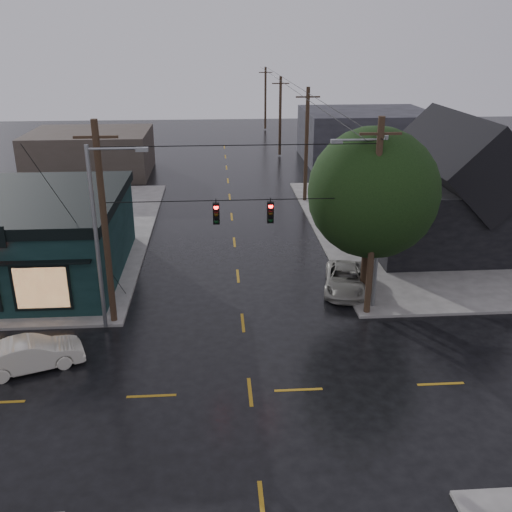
{
  "coord_description": "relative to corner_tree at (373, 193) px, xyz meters",
  "views": [
    {
      "loc": [
        -1.15,
        -19.65,
        13.67
      ],
      "look_at": [
        0.68,
        6.14,
        3.57
      ],
      "focal_mm": 40.0,
      "sensor_mm": 36.0,
      "label": 1
    }
  ],
  "objects": [
    {
      "name": "bg_building_east",
      "position": [
        9.0,
        36.27,
        -3.1
      ],
      "size": [
        14.0,
        12.0,
        5.6
      ],
      "primitive_type": "cube",
      "color": "#26252A",
      "rests_on": "ground"
    },
    {
      "name": "corner_tree",
      "position": [
        0.0,
        0.0,
        0.0
      ],
      "size": [
        6.89,
        6.89,
        9.22
      ],
      "color": "black",
      "rests_on": "ground"
    },
    {
      "name": "ne_building",
      "position": [
        8.0,
        8.27,
        -1.43
      ],
      "size": [
        12.6,
        11.6,
        8.75
      ],
      "color": "black",
      "rests_on": "ground"
    },
    {
      "name": "span_signal_assembly",
      "position": [
        -6.9,
        -2.23,
        -0.21
      ],
      "size": [
        13.0,
        0.48,
        1.23
      ],
      "color": "black",
      "rests_on": "ground"
    },
    {
      "name": "bg_building_west",
      "position": [
        -21.0,
        31.27,
        -3.7
      ],
      "size": [
        12.0,
        10.0,
        4.4
      ],
      "primitive_type": "cube",
      "color": "#3B322A",
      "rests_on": "ground"
    },
    {
      "name": "sedan_cream",
      "position": [
        -16.34,
        -6.29,
        -5.2
      ],
      "size": [
        4.55,
        2.92,
        1.41
      ],
      "primitive_type": "imported",
      "rotation": [
        0.0,
        0.0,
        1.93
      ],
      "color": "beige",
      "rests_on": "ground"
    },
    {
      "name": "utility_pole_far_c",
      "position": [
        -0.5,
        59.27,
        -5.9
      ],
      "size": [
        2.0,
        0.32,
        9.15
      ],
      "primitive_type": null,
      "color": "#2E2114",
      "rests_on": "ground"
    },
    {
      "name": "utility_pole_far_a",
      "position": [
        -0.5,
        19.27,
        -5.9
      ],
      "size": [
        2.0,
        0.32,
        9.65
      ],
      "primitive_type": null,
      "color": "#2E2114",
      "rests_on": "ground"
    },
    {
      "name": "utility_pole_far_b",
      "position": [
        -0.5,
        39.27,
        -5.9
      ],
      "size": [
        2.0,
        0.32,
        9.15
      ],
      "primitive_type": null,
      "color": "#2E2114",
      "rests_on": "ground"
    },
    {
      "name": "suv_silver",
      "position": [
        -1.0,
        0.8,
        -5.23
      ],
      "size": [
        3.22,
        5.22,
        1.35
      ],
      "primitive_type": "imported",
      "rotation": [
        0.0,
        0.0,
        -0.22
      ],
      "color": "#99988E",
      "rests_on": "ground"
    },
    {
      "name": "utility_pole_ne",
      "position": [
        -0.5,
        -2.23,
        -5.9
      ],
      "size": [
        2.0,
        0.32,
        10.15
      ],
      "primitive_type": null,
      "color": "#2E2114",
      "rests_on": "ground"
    },
    {
      "name": "utility_pole_nw",
      "position": [
        -13.5,
        -2.23,
        -5.9
      ],
      "size": [
        2.0,
        0.32,
        10.15
      ],
      "primitive_type": null,
      "color": "#2E2114",
      "rests_on": "ground"
    },
    {
      "name": "streetlight_nw",
      "position": [
        -13.8,
        -2.93,
        -5.9
      ],
      "size": [
        5.4,
        0.3,
        9.15
      ],
      "primitive_type": null,
      "color": "gray",
      "rests_on": "ground"
    },
    {
      "name": "ground_plane",
      "position": [
        -7.0,
        -8.73,
        -5.9
      ],
      "size": [
        160.0,
        160.0,
        0.0
      ],
      "primitive_type": "plane",
      "color": "black"
    },
    {
      "name": "sidewalk_ne",
      "position": [
        13.0,
        11.27,
        -5.83
      ],
      "size": [
        28.0,
        28.0,
        0.15
      ],
      "primitive_type": "cube",
      "color": "slate",
      "rests_on": "ground"
    },
    {
      "name": "streetlight_ne",
      "position": [
        0.0,
        -1.53,
        -5.9
      ],
      "size": [
        5.4,
        0.3,
        9.15
      ],
      "primitive_type": null,
      "color": "gray",
      "rests_on": "ground"
    }
  ]
}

